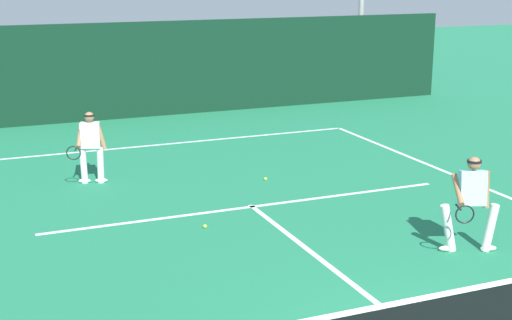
{
  "coord_description": "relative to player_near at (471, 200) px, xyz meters",
  "views": [
    {
      "loc": [
        -5.04,
        -6.09,
        4.44
      ],
      "look_at": [
        -0.05,
        5.98,
        1.0
      ],
      "focal_mm": 52.01,
      "sensor_mm": 36.0,
      "label": 1
    }
  ],
  "objects": [
    {
      "name": "court_line_baseline_far",
      "position": [
        -2.34,
        8.96,
        -0.85
      ],
      "size": [
        9.79,
        0.1,
        0.01
      ],
      "primitive_type": "cube",
      "color": "white",
      "rests_on": "ground_plane"
    },
    {
      "name": "court_line_service",
      "position": [
        -2.34,
        3.41,
        -0.85
      ],
      "size": [
        7.98,
        0.1,
        0.01
      ],
      "primitive_type": "cube",
      "color": "white",
      "rests_on": "ground_plane"
    },
    {
      "name": "court_line_centre",
      "position": [
        -2.34,
        0.31,
        -0.85
      ],
      "size": [
        0.1,
        6.4,
        0.01
      ],
      "primitive_type": "cube",
      "color": "white",
      "rests_on": "ground_plane"
    },
    {
      "name": "player_near",
      "position": [
        0.0,
        0.0,
        0.0
      ],
      "size": [
        1.07,
        0.87,
        1.57
      ],
      "rotation": [
        0.0,
        0.0,
        2.77
      ],
      "color": "silver",
      "rests_on": "ground_plane"
    },
    {
      "name": "player_far",
      "position": [
        -4.85,
        6.17,
        -0.03
      ],
      "size": [
        0.9,
        0.87,
        1.52
      ],
      "rotation": [
        0.0,
        0.0,
        2.84
      ],
      "color": "silver",
      "rests_on": "ground_plane"
    },
    {
      "name": "tennis_ball",
      "position": [
        -1.41,
        4.96,
        -0.82
      ],
      "size": [
        0.07,
        0.07,
        0.07
      ],
      "primitive_type": "sphere",
      "color": "#D1E033",
      "rests_on": "ground_plane"
    },
    {
      "name": "tennis_ball_extra",
      "position": [
        -3.55,
        2.63,
        -0.82
      ],
      "size": [
        0.07,
        0.07,
        0.07
      ],
      "primitive_type": "sphere",
      "color": "#D1E033",
      "rests_on": "ground_plane"
    },
    {
      "name": "back_fence_windscreen",
      "position": [
        -2.34,
        12.67,
        0.56
      ],
      "size": [
        21.14,
        0.12,
        2.84
      ],
      "primitive_type": "cube",
      "color": "black",
      "rests_on": "ground_plane"
    }
  ]
}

